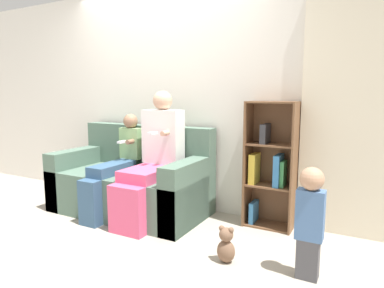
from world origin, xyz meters
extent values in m
plane|color=#9E9384|center=(0.00, 0.00, 0.00)|extent=(14.00, 14.00, 0.00)
cube|color=silver|center=(0.00, 1.00, 1.27)|extent=(10.00, 0.06, 2.55)
cube|color=beige|center=(2.03, 0.95, 1.11)|extent=(0.89, 0.04, 2.23)
cube|color=#4C6656|center=(-0.15, 0.41, 0.23)|extent=(1.71, 0.69, 0.46)
cube|color=#4C6656|center=(-0.15, 0.84, 0.48)|extent=(1.71, 0.18, 0.95)
cube|color=#4C6656|center=(-0.91, 0.41, 0.33)|extent=(0.19, 0.69, 0.66)
cube|color=#4C6656|center=(0.61, 0.41, 0.33)|extent=(0.19, 0.69, 0.66)
cube|color=#DB4C75|center=(0.21, 0.00, 0.23)|extent=(0.37, 0.12, 0.46)
cube|color=#DB4C75|center=(0.21, 0.30, 0.52)|extent=(0.37, 0.48, 0.11)
cube|color=white|center=(0.21, 0.64, 0.86)|extent=(0.43, 0.19, 0.57)
sphere|color=tan|center=(0.21, 0.64, 1.25)|extent=(0.21, 0.21, 0.21)
cylinder|color=tan|center=(0.33, 0.49, 0.92)|extent=(0.05, 0.10, 0.05)
cube|color=white|center=(0.21, 0.44, 0.92)|extent=(0.05, 0.12, 0.02)
cube|color=#335170|center=(-0.26, 0.00, 0.23)|extent=(0.22, 0.12, 0.46)
cube|color=#335170|center=(-0.26, 0.34, 0.52)|extent=(0.22, 0.56, 0.11)
cube|color=#84AD70|center=(-0.26, 0.68, 0.75)|extent=(0.26, 0.12, 0.35)
sphere|color=#8C664C|center=(-0.26, 0.68, 1.01)|extent=(0.17, 0.17, 0.17)
cylinder|color=#8C664C|center=(-0.19, 0.57, 0.79)|extent=(0.05, 0.10, 0.05)
cube|color=white|center=(-0.26, 0.52, 0.79)|extent=(0.05, 0.12, 0.02)
cube|color=#47474C|center=(1.85, 0.00, 0.15)|extent=(0.15, 0.11, 0.29)
cube|color=#476B9E|center=(1.85, 0.00, 0.47)|extent=(0.19, 0.11, 0.36)
sphere|color=tan|center=(1.85, 0.00, 0.73)|extent=(0.17, 0.17, 0.17)
cube|color=brown|center=(1.11, 0.82, 0.62)|extent=(0.02, 0.28, 1.25)
cube|color=brown|center=(1.56, 0.82, 0.62)|extent=(0.02, 0.28, 1.25)
cube|color=brown|center=(1.34, 0.96, 0.62)|extent=(0.48, 0.02, 1.25)
cube|color=brown|center=(1.34, 0.82, 0.01)|extent=(0.44, 0.24, 0.02)
cube|color=brown|center=(1.34, 0.82, 0.42)|extent=(0.44, 0.24, 0.02)
cube|color=brown|center=(1.34, 0.82, 0.83)|extent=(0.44, 0.24, 0.02)
cube|color=brown|center=(1.34, 0.82, 1.24)|extent=(0.44, 0.24, 0.02)
cube|color=teal|center=(1.18, 0.82, 0.13)|extent=(0.04, 0.19, 0.21)
cube|color=#429956|center=(1.46, 0.82, 0.55)|extent=(0.04, 0.15, 0.25)
cube|color=#333338|center=(1.27, 0.82, 0.93)|extent=(0.06, 0.20, 0.19)
cube|color=gold|center=(1.17, 0.82, 0.58)|extent=(0.06, 0.19, 0.30)
cube|color=teal|center=(1.41, 0.82, 0.58)|extent=(0.06, 0.21, 0.31)
ellipsoid|color=brown|center=(1.25, -0.07, 0.09)|extent=(0.15, 0.12, 0.18)
sphere|color=brown|center=(1.25, -0.07, 0.23)|extent=(0.11, 0.11, 0.11)
sphere|color=brown|center=(1.21, -0.07, 0.27)|extent=(0.04, 0.04, 0.04)
sphere|color=brown|center=(1.28, -0.07, 0.27)|extent=(0.04, 0.04, 0.04)
camera|label=1|loc=(2.21, -2.43, 1.32)|focal=32.00mm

